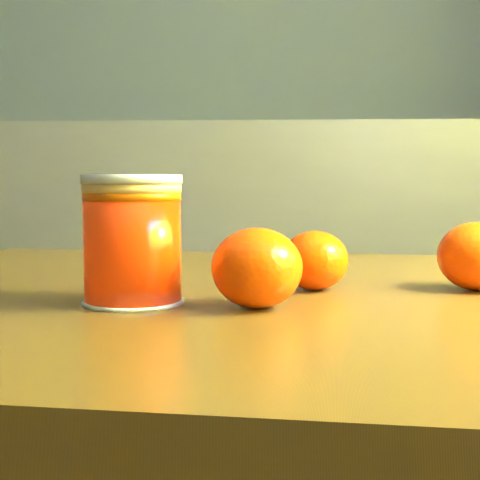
{
  "coord_description": "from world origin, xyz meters",
  "views": [
    {
      "loc": [
        0.83,
        -0.25,
        0.77
      ],
      "look_at": [
        0.81,
        0.26,
        0.72
      ],
      "focal_mm": 50.0,
      "sensor_mm": 36.0,
      "label": 1
    }
  ],
  "objects": [
    {
      "name": "juice_glass",
      "position": [
        0.73,
        0.25,
        0.72
      ],
      "size": [
        0.08,
        0.08,
        0.1
      ],
      "rotation": [
        0.0,
        0.0,
        -0.23
      ],
      "color": "red",
      "rests_on": "table"
    },
    {
      "name": "orange_extra",
      "position": [
        0.82,
        0.24,
        0.71
      ],
      "size": [
        0.07,
        0.07,
        0.06
      ],
      "primitive_type": "ellipsoid",
      "rotation": [
        0.0,
        0.0,
        -0.0
      ],
      "color": "#FF4905",
      "rests_on": "table"
    },
    {
      "name": "orange_back",
      "position": [
        1.01,
        0.33,
        0.71
      ],
      "size": [
        0.09,
        0.09,
        0.06
      ],
      "primitive_type": "ellipsoid",
      "rotation": [
        0.0,
        0.0,
        0.37
      ],
      "color": "#FF4905",
      "rests_on": "table"
    },
    {
      "name": "orange_front",
      "position": [
        0.87,
        0.32,
        0.7
      ],
      "size": [
        0.08,
        0.08,
        0.05
      ],
      "primitive_type": "ellipsoid",
      "rotation": [
        0.0,
        0.0,
        -0.35
      ],
      "color": "#FF4905",
      "rests_on": "table"
    },
    {
      "name": "table",
      "position": [
        0.88,
        0.31,
        0.59
      ],
      "size": [
        0.96,
        0.72,
        0.68
      ],
      "rotation": [
        0.0,
        0.0,
        -0.1
      ],
      "color": "brown",
      "rests_on": "ground"
    }
  ]
}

